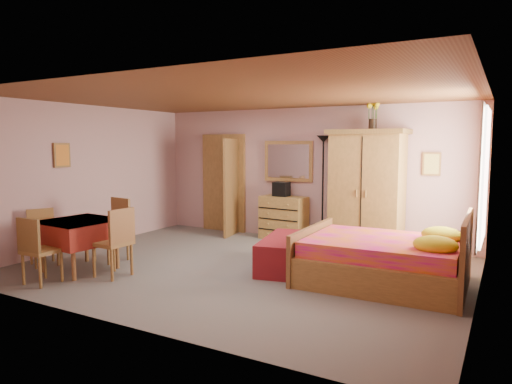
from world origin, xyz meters
The scene contains 23 objects.
floor centered at (0.00, 0.00, 0.00)m, with size 6.50×6.50×0.00m, color slate.
ceiling centered at (0.00, 0.00, 2.60)m, with size 6.50×6.50×0.00m, color brown.
wall_back centered at (0.00, 2.50, 1.30)m, with size 6.50×0.10×2.60m, color tan.
wall_front centered at (0.00, -2.50, 1.30)m, with size 6.50×0.10×2.60m, color tan.
wall_left centered at (-3.25, 0.00, 1.30)m, with size 0.10×5.00×2.60m, color tan.
wall_right centered at (3.25, 0.00, 1.30)m, with size 0.10×5.00×2.60m, color tan.
doorway centered at (-1.90, 2.47, 1.02)m, with size 1.06×0.12×2.15m, color #9E6B35.
window centered at (3.21, 1.20, 1.45)m, with size 0.08×1.40×1.95m, color white.
picture_left centered at (-3.22, -0.60, 1.70)m, with size 0.04×0.32×0.42m, color orange.
picture_back centered at (2.35, 2.47, 1.55)m, with size 0.30×0.04×0.40m, color #D8BF59.
chest_of_drawers centered at (-0.36, 2.25, 0.43)m, with size 0.91×0.46×0.86m, color #B0803B.
wall_mirror centered at (-0.36, 2.46, 1.55)m, with size 1.02×0.05×0.81m, color silver.
stereo centered at (-0.41, 2.25, 1.00)m, with size 0.30×0.22×0.28m, color black.
floor_lamp centered at (0.43, 2.34, 1.03)m, with size 0.26×0.26×2.05m, color black.
wardrobe centered at (1.32, 2.18, 1.07)m, with size 1.37×0.70×2.14m, color #AB7A39.
sunflower_vase centered at (1.37, 2.25, 2.40)m, with size 0.21×0.21×0.52m, color yellow.
bed centered at (2.07, 0.31, 0.50)m, with size 2.16×1.70×1.00m, color #D61488.
bench centered at (0.55, 0.33, 0.24)m, with size 0.53×1.42×0.47m, color maroon.
dining_table centered at (-2.05, -1.26, 0.38)m, with size 1.04×1.04×0.76m, color maroon.
chair_south centered at (-1.97, -1.96, 0.46)m, with size 0.42×0.42×0.92m, color olive.
chair_north centered at (-2.08, -0.63, 0.51)m, with size 0.46×0.46×1.01m, color #9D6A35.
chair_west centered at (-2.79, -1.33, 0.44)m, with size 0.40×0.40×0.87m, color #B0753B.
chair_east centered at (-1.39, -1.25, 0.50)m, with size 0.45×0.45×0.99m, color olive.
Camera 1 is at (3.51, -5.84, 1.89)m, focal length 32.00 mm.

